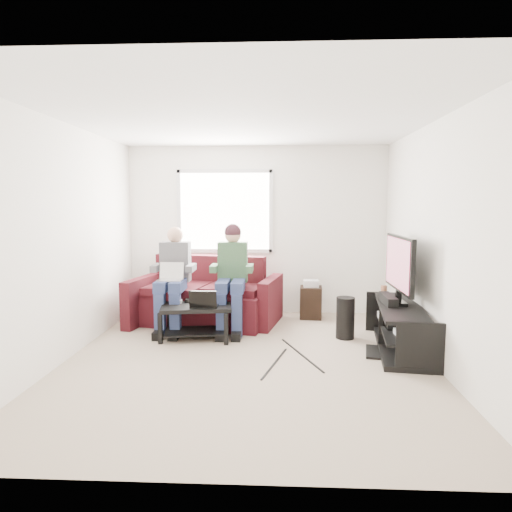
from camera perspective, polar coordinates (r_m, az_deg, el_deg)
The scene contains 26 objects.
floor at distance 5.17m, azimuth -1.05°, elevation -12.86°, with size 4.50×4.50×0.00m, color #B8A58F.
ceiling at distance 4.95m, azimuth -1.12°, elevation 16.81°, with size 4.50×4.50×0.00m, color white.
wall_back at distance 7.13m, azimuth 0.11°, elevation 3.20°, with size 4.50×4.50×0.00m, color white.
wall_front at distance 2.67m, azimuth -4.29°, elevation -2.48°, with size 4.50×4.50×0.00m, color white.
wall_left at distance 5.41m, azimuth -22.76°, elevation 1.61°, with size 4.50×4.50×0.00m, color white.
wall_right at distance 5.16m, azimuth 21.67°, elevation 1.45°, with size 4.50×4.50×0.00m, color white.
window at distance 7.14m, azimuth -3.92°, elevation 5.60°, with size 1.48×0.04×1.28m.
sofa at distance 6.66m, azimuth -6.15°, elevation -5.40°, with size 2.21×1.29×0.95m.
person_left at distance 6.29m, azimuth -10.33°, elevation -2.16°, with size 0.40×0.71×1.40m.
person_right at distance 6.17m, azimuth -3.04°, elevation -1.66°, with size 0.40×0.71×1.44m.
laptop_silver at distance 6.14m, azimuth -10.66°, elevation -2.46°, with size 0.32×0.22×0.24m, color silver, non-canonical shape.
coffee_table at distance 5.89m, azimuth -7.48°, elevation -7.21°, with size 0.95×0.67×0.44m.
laptop_black at distance 5.74m, azimuth -6.47°, elevation -5.14°, with size 0.34×0.24×0.24m, color black, non-canonical shape.
controller_a at distance 6.03m, azimuth -9.93°, elevation -5.61°, with size 0.14×0.09×0.04m, color silver.
controller_b at distance 6.05m, azimuth -8.13°, elevation -5.53°, with size 0.14×0.09×0.04m, color black.
controller_c at distance 5.96m, azimuth -4.39°, elevation -5.67°, with size 0.14×0.09×0.04m, color gray.
tv_stand at distance 5.71m, azimuth 17.51°, elevation -8.78°, with size 0.70×1.66×0.53m.
tv at distance 5.66m, azimuth 17.49°, elevation -1.12°, with size 0.12×1.10×0.81m.
soundbar at distance 5.69m, azimuth 16.20°, elevation -5.21°, with size 0.12×0.50×0.10m, color black.
drink_cup at distance 6.21m, azimuth 15.70°, elevation -4.12°, with size 0.08×0.08×0.12m, color #9C6143.
console_white at distance 5.32m, azimuth 18.64°, elevation -9.13°, with size 0.30×0.22×0.06m, color silver.
console_grey at distance 5.97m, azimuth 16.80°, elevation -7.26°, with size 0.34×0.26×0.08m, color gray.
console_black at distance 5.64m, azimuth 17.66°, elevation -8.14°, with size 0.38×0.30×0.07m, color black.
subwoofer at distance 5.99m, azimuth 11.10°, elevation -7.59°, with size 0.23×0.23×0.53m, color black.
keyboard_floor at distance 5.55m, azimuth 14.41°, elevation -11.53°, with size 0.16×0.48×0.03m, color black.
end_table at distance 6.95m, azimuth 6.87°, elevation -5.60°, with size 0.32×0.32×0.58m.
Camera 1 is at (0.32, -4.86, 1.72)m, focal length 32.00 mm.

